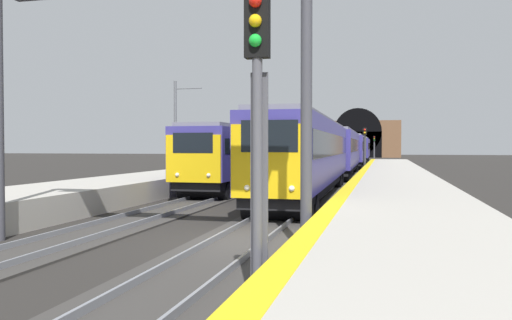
# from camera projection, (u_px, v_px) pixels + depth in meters

# --- Properties ---
(ground_plane) EXTENTS (320.00, 320.00, 0.00)m
(ground_plane) POSITION_uv_depth(u_px,v_px,m) (242.00, 243.00, 14.45)
(ground_plane) COLOR #282623
(platform_right) EXTENTS (112.00, 4.49, 1.01)m
(platform_right) POSITION_uv_depth(u_px,v_px,m) (408.00, 231.00, 13.39)
(platform_right) COLOR #ADA89E
(platform_right) RESTS_ON ground_plane
(platform_right_edge_strip) EXTENTS (112.00, 0.50, 0.01)m
(platform_right_edge_strip) POSITION_uv_depth(u_px,v_px,m) (330.00, 209.00, 13.85)
(platform_right_edge_strip) COLOR yellow
(platform_right_edge_strip) RESTS_ON platform_right
(track_main_line) EXTENTS (160.00, 2.77, 0.21)m
(track_main_line) POSITION_uv_depth(u_px,v_px,m) (242.00, 241.00, 14.45)
(track_main_line) COLOR #383533
(track_main_line) RESTS_ON ground_plane
(track_adjacent_line) EXTENTS (160.00, 2.64, 0.21)m
(track_adjacent_line) POSITION_uv_depth(u_px,v_px,m) (87.00, 234.00, 15.60)
(track_adjacent_line) COLOR #383533
(track_adjacent_line) RESTS_ON ground_plane
(train_main_approaching) EXTENTS (81.36, 3.02, 4.09)m
(train_main_approaching) POSITION_uv_depth(u_px,v_px,m) (348.00, 150.00, 56.57)
(train_main_approaching) COLOR navy
(train_main_approaching) RESTS_ON ground_plane
(train_adjacent_platform) EXTENTS (56.79, 3.02, 3.83)m
(train_adjacent_platform) POSITION_uv_depth(u_px,v_px,m) (296.00, 151.00, 52.11)
(train_adjacent_platform) COLOR navy
(train_adjacent_platform) RESTS_ON ground_plane
(railway_signal_near) EXTENTS (0.39, 0.38, 5.09)m
(railway_signal_near) POSITION_uv_depth(u_px,v_px,m) (257.00, 120.00, 8.14)
(railway_signal_near) COLOR #4C4C54
(railway_signal_near) RESTS_ON ground_plane
(railway_signal_mid) EXTENTS (0.39, 0.38, 4.55)m
(railway_signal_mid) POSITION_uv_depth(u_px,v_px,m) (365.00, 146.00, 52.71)
(railway_signal_mid) COLOR #38383D
(railway_signal_mid) RESTS_ON ground_plane
(railway_signal_far) EXTENTS (0.39, 0.38, 4.71)m
(railway_signal_far) POSITION_uv_depth(u_px,v_px,m) (374.00, 145.00, 102.65)
(railway_signal_far) COLOR #4C4C54
(railway_signal_far) RESTS_ON ground_plane
(overhead_signal_gantry) EXTENTS (0.70, 9.02, 7.62)m
(overhead_signal_gantry) POSITION_uv_depth(u_px,v_px,m) (140.00, 28.00, 13.62)
(overhead_signal_gantry) COLOR #3F3F47
(overhead_signal_gantry) RESTS_ON ground_plane
(tunnel_portal) EXTENTS (2.91, 20.11, 11.83)m
(tunnel_portal) POSITION_uv_depth(u_px,v_px,m) (358.00, 139.00, 125.96)
(tunnel_portal) COLOR brown
(tunnel_portal) RESTS_ON ground_plane
(catenary_mast_near) EXTENTS (0.22, 2.04, 7.42)m
(catenary_mast_near) POSITION_uv_depth(u_px,v_px,m) (275.00, 139.00, 77.02)
(catenary_mast_near) COLOR #595B60
(catenary_mast_near) RESTS_ON ground_plane
(catenary_mast_far) EXTENTS (0.22, 2.27, 7.70)m
(catenary_mast_far) POSITION_uv_depth(u_px,v_px,m) (176.00, 130.00, 40.24)
(catenary_mast_far) COLOR #595B60
(catenary_mast_far) RESTS_ON ground_plane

